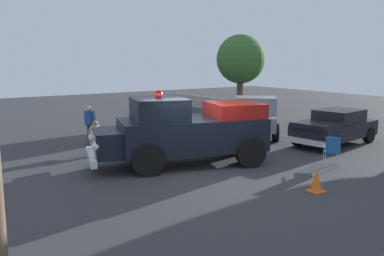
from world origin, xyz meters
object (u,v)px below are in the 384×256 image
at_px(vintage_fire_truck, 185,130).
at_px(parked_pickup, 255,114).
at_px(spectator_standing, 90,122).
at_px(oak_tree_left, 241,60).
at_px(classic_hot_rod, 334,127).
at_px(lawn_chair_spare, 332,149).
at_px(lawn_chair_near_truck, 94,139).
at_px(traffic_cone, 316,181).
at_px(spectator_seated, 98,136).

distance_m(vintage_fire_truck, parked_pickup, 6.48).
xyz_separation_m(spectator_standing, oak_tree_left, (3.47, -11.24, 2.57)).
bearing_deg(classic_hot_rod, oak_tree_left, -15.93).
bearing_deg(oak_tree_left, lawn_chair_spare, 153.55).
relative_size(classic_hot_rod, oak_tree_left, 0.89).
relative_size(lawn_chair_near_truck, traffic_cone, 1.61).
bearing_deg(lawn_chair_spare, spectator_standing, 34.92).
relative_size(classic_hot_rod, parked_pickup, 0.96).
xyz_separation_m(classic_hot_rod, lawn_chair_spare, (-2.25, 3.06, -0.16)).
bearing_deg(lawn_chair_spare, vintage_fire_truck, 53.85).
bearing_deg(traffic_cone, lawn_chair_near_truck, 23.09).
height_order(spectator_seated, spectator_standing, spectator_standing).
bearing_deg(classic_hot_rod, lawn_chair_spare, 126.24).
bearing_deg(classic_hot_rod, parked_pickup, 19.87).
xyz_separation_m(oak_tree_left, traffic_cone, (-12.98, 8.37, -3.23)).
relative_size(classic_hot_rod, lawn_chair_spare, 4.48).
height_order(parked_pickup, lawn_chair_spare, parked_pickup).
distance_m(vintage_fire_truck, oak_tree_left, 13.11).
distance_m(vintage_fire_truck, classic_hot_rod, 7.15).
bearing_deg(parked_pickup, traffic_cone, 148.58).
xyz_separation_m(vintage_fire_truck, lawn_chair_spare, (-2.95, -4.04, -0.61)).
height_order(lawn_chair_near_truck, spectator_seated, spectator_seated).
height_order(vintage_fire_truck, lawn_chair_spare, vintage_fire_truck).
distance_m(spectator_standing, oak_tree_left, 12.04).
bearing_deg(lawn_chair_near_truck, lawn_chair_spare, -136.17).
distance_m(classic_hot_rod, parked_pickup, 3.76).
distance_m(vintage_fire_truck, spectator_standing, 5.24).
xyz_separation_m(vintage_fire_truck, parked_pickup, (2.83, -5.82, -0.21)).
bearing_deg(parked_pickup, lawn_chair_spare, 162.78).
bearing_deg(traffic_cone, parked_pickup, -31.42).
height_order(vintage_fire_truck, traffic_cone, vintage_fire_truck).
bearing_deg(vintage_fire_truck, oak_tree_left, -48.90).
height_order(classic_hot_rod, spectator_standing, spectator_standing).
xyz_separation_m(classic_hot_rod, spectator_seated, (3.95, 8.99, -0.05)).
bearing_deg(classic_hot_rod, traffic_cone, 123.46).
relative_size(spectator_standing, traffic_cone, 2.64).
bearing_deg(spectator_seated, oak_tree_left, -65.73).
distance_m(parked_pickup, spectator_seated, 7.73).
distance_m(parked_pickup, spectator_standing, 7.67).
xyz_separation_m(classic_hot_rod, lawn_chair_near_truck, (4.03, 9.09, -0.16)).
height_order(classic_hot_rod, parked_pickup, parked_pickup).
bearing_deg(lawn_chair_near_truck, classic_hot_rod, -113.92).
xyz_separation_m(vintage_fire_truck, spectator_standing, (5.01, 1.52, -0.23)).
bearing_deg(lawn_chair_spare, spectator_seated, 43.75).
relative_size(spectator_standing, oak_tree_left, 0.33).
distance_m(vintage_fire_truck, lawn_chair_near_truck, 3.93).
bearing_deg(lawn_chair_near_truck, vintage_fire_truck, -149.12).
bearing_deg(lawn_chair_near_truck, traffic_cone, -156.91).
distance_m(classic_hot_rod, lawn_chair_spare, 3.80).
relative_size(vintage_fire_truck, lawn_chair_near_truck, 6.20).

